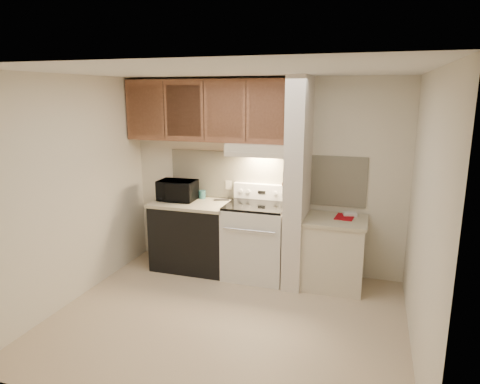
% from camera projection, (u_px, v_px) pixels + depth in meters
% --- Properties ---
extents(floor, '(3.60, 3.60, 0.00)m').
position_uv_depth(floor, '(227.00, 319.00, 4.46)').
color(floor, '#CAB393').
rests_on(floor, ground).
extents(ceiling, '(3.60, 3.60, 0.00)m').
position_uv_depth(ceiling, '(225.00, 71.00, 3.90)').
color(ceiling, white).
rests_on(ceiling, wall_back).
extents(wall_back, '(3.60, 2.50, 0.02)m').
position_uv_depth(wall_back, '(264.00, 176.00, 5.57)').
color(wall_back, beige).
rests_on(wall_back, floor).
extents(wall_left, '(0.02, 3.00, 2.50)m').
position_uv_depth(wall_left, '(72.00, 191.00, 4.71)').
color(wall_left, beige).
rests_on(wall_left, floor).
extents(wall_right, '(0.02, 3.00, 2.50)m').
position_uv_depth(wall_right, '(424.00, 219.00, 3.65)').
color(wall_right, beige).
rests_on(wall_right, floor).
extents(backsplash, '(2.60, 0.02, 0.63)m').
position_uv_depth(backsplash, '(264.00, 177.00, 5.56)').
color(backsplash, '#ECE3C3').
rests_on(backsplash, wall_back).
extents(range_body, '(0.76, 0.65, 0.92)m').
position_uv_depth(range_body, '(256.00, 242.00, 5.43)').
color(range_body, silver).
rests_on(range_body, floor).
extents(oven_window, '(0.50, 0.01, 0.30)m').
position_uv_depth(oven_window, '(249.00, 247.00, 5.13)').
color(oven_window, black).
rests_on(oven_window, range_body).
extents(oven_handle, '(0.65, 0.02, 0.02)m').
position_uv_depth(oven_handle, '(248.00, 230.00, 5.04)').
color(oven_handle, silver).
rests_on(oven_handle, range_body).
extents(cooktop, '(0.74, 0.64, 0.03)m').
position_uv_depth(cooktop, '(257.00, 205.00, 5.32)').
color(cooktop, black).
rests_on(cooktop, range_body).
extents(range_backguard, '(0.76, 0.08, 0.20)m').
position_uv_depth(range_backguard, '(262.00, 192.00, 5.56)').
color(range_backguard, silver).
rests_on(range_backguard, range_body).
extents(range_display, '(0.10, 0.01, 0.04)m').
position_uv_depth(range_display, '(262.00, 192.00, 5.52)').
color(range_display, black).
rests_on(range_display, range_backguard).
extents(range_knob_left_outer, '(0.05, 0.02, 0.05)m').
position_uv_depth(range_knob_left_outer, '(241.00, 191.00, 5.60)').
color(range_knob_left_outer, silver).
rests_on(range_knob_left_outer, range_backguard).
extents(range_knob_left_inner, '(0.05, 0.02, 0.05)m').
position_uv_depth(range_knob_left_inner, '(248.00, 191.00, 5.57)').
color(range_knob_left_inner, silver).
rests_on(range_knob_left_inner, range_backguard).
extents(range_knob_right_inner, '(0.05, 0.02, 0.05)m').
position_uv_depth(range_knob_right_inner, '(275.00, 193.00, 5.47)').
color(range_knob_right_inner, silver).
rests_on(range_knob_right_inner, range_backguard).
extents(range_knob_right_outer, '(0.05, 0.02, 0.05)m').
position_uv_depth(range_knob_right_outer, '(283.00, 194.00, 5.44)').
color(range_knob_right_outer, silver).
rests_on(range_knob_right_outer, range_backguard).
extents(dishwasher_front, '(1.00, 0.63, 0.87)m').
position_uv_depth(dishwasher_front, '(193.00, 236.00, 5.70)').
color(dishwasher_front, black).
rests_on(dishwasher_front, floor).
extents(left_countertop, '(1.04, 0.67, 0.04)m').
position_uv_depth(left_countertop, '(192.00, 203.00, 5.60)').
color(left_countertop, '#BFB494').
rests_on(left_countertop, dishwasher_front).
extents(spoon_rest, '(0.21, 0.13, 0.01)m').
position_uv_depth(spoon_rest, '(222.00, 200.00, 5.68)').
color(spoon_rest, black).
rests_on(spoon_rest, left_countertop).
extents(teal_jar, '(0.13, 0.13, 0.11)m').
position_uv_depth(teal_jar, '(202.00, 194.00, 5.77)').
color(teal_jar, '#2D6565').
rests_on(teal_jar, left_countertop).
extents(outlet, '(0.08, 0.01, 0.12)m').
position_uv_depth(outlet, '(228.00, 185.00, 5.72)').
color(outlet, beige).
rests_on(outlet, backsplash).
extents(microwave, '(0.50, 0.34, 0.27)m').
position_uv_depth(microwave, '(177.00, 190.00, 5.65)').
color(microwave, black).
rests_on(microwave, left_countertop).
extents(partition_pillar, '(0.22, 0.70, 2.50)m').
position_uv_depth(partition_pillar, '(298.00, 183.00, 5.10)').
color(partition_pillar, silver).
rests_on(partition_pillar, floor).
extents(pillar_trim, '(0.01, 0.70, 0.04)m').
position_uv_depth(pillar_trim, '(288.00, 179.00, 5.12)').
color(pillar_trim, brown).
rests_on(pillar_trim, partition_pillar).
extents(knife_strip, '(0.02, 0.42, 0.04)m').
position_uv_depth(knife_strip, '(287.00, 178.00, 5.07)').
color(knife_strip, black).
rests_on(knife_strip, partition_pillar).
extents(knife_blade_a, '(0.01, 0.03, 0.16)m').
position_uv_depth(knife_blade_a, '(283.00, 189.00, 4.94)').
color(knife_blade_a, silver).
rests_on(knife_blade_a, knife_strip).
extents(knife_handle_a, '(0.02, 0.02, 0.10)m').
position_uv_depth(knife_handle_a, '(284.00, 176.00, 4.92)').
color(knife_handle_a, black).
rests_on(knife_handle_a, knife_strip).
extents(knife_blade_b, '(0.01, 0.04, 0.18)m').
position_uv_depth(knife_blade_b, '(285.00, 188.00, 5.04)').
color(knife_blade_b, silver).
rests_on(knife_blade_b, knife_strip).
extents(knife_handle_b, '(0.02, 0.02, 0.10)m').
position_uv_depth(knife_handle_b, '(285.00, 175.00, 4.98)').
color(knife_handle_b, black).
rests_on(knife_handle_b, knife_strip).
extents(knife_blade_c, '(0.01, 0.04, 0.20)m').
position_uv_depth(knife_blade_c, '(286.00, 188.00, 5.10)').
color(knife_blade_c, silver).
rests_on(knife_blade_c, knife_strip).
extents(knife_handle_c, '(0.02, 0.02, 0.10)m').
position_uv_depth(knife_handle_c, '(286.00, 174.00, 5.05)').
color(knife_handle_c, black).
rests_on(knife_handle_c, knife_strip).
extents(knife_blade_d, '(0.01, 0.04, 0.16)m').
position_uv_depth(knife_blade_d, '(287.00, 185.00, 5.16)').
color(knife_blade_d, silver).
rests_on(knife_blade_d, knife_strip).
extents(knife_handle_d, '(0.02, 0.02, 0.10)m').
position_uv_depth(knife_handle_d, '(288.00, 172.00, 5.14)').
color(knife_handle_d, black).
rests_on(knife_handle_d, knife_strip).
extents(knife_blade_e, '(0.01, 0.04, 0.18)m').
position_uv_depth(knife_blade_e, '(288.00, 184.00, 5.24)').
color(knife_blade_e, silver).
rests_on(knife_blade_e, knife_strip).
extents(knife_handle_e, '(0.02, 0.02, 0.10)m').
position_uv_depth(knife_handle_e, '(289.00, 171.00, 5.21)').
color(knife_handle_e, black).
rests_on(knife_handle_e, knife_strip).
extents(oven_mitt, '(0.03, 0.10, 0.24)m').
position_uv_depth(oven_mitt, '(290.00, 184.00, 5.30)').
color(oven_mitt, slate).
rests_on(oven_mitt, partition_pillar).
extents(right_cab_base, '(0.70, 0.60, 0.81)m').
position_uv_depth(right_cab_base, '(334.00, 254.00, 5.15)').
color(right_cab_base, beige).
rests_on(right_cab_base, floor).
extents(right_countertop, '(0.74, 0.64, 0.04)m').
position_uv_depth(right_countertop, '(335.00, 221.00, 5.06)').
color(right_countertop, '#BFB494').
rests_on(right_countertop, right_cab_base).
extents(red_folder, '(0.24, 0.31, 0.01)m').
position_uv_depth(red_folder, '(345.00, 217.00, 5.12)').
color(red_folder, '#9C0710').
rests_on(red_folder, right_countertop).
extents(white_box, '(0.18, 0.14, 0.04)m').
position_uv_depth(white_box, '(350.00, 214.00, 5.17)').
color(white_box, white).
rests_on(white_box, right_countertop).
extents(range_hood, '(0.78, 0.44, 0.15)m').
position_uv_depth(range_hood, '(260.00, 149.00, 5.28)').
color(range_hood, beige).
rests_on(range_hood, upper_cabinets).
extents(hood_lip, '(0.78, 0.04, 0.06)m').
position_uv_depth(hood_lip, '(255.00, 155.00, 5.10)').
color(hood_lip, beige).
rests_on(hood_lip, range_hood).
extents(upper_cabinets, '(2.18, 0.33, 0.77)m').
position_uv_depth(upper_cabinets, '(209.00, 111.00, 5.42)').
color(upper_cabinets, brown).
rests_on(upper_cabinets, wall_back).
extents(cab_door_a, '(0.46, 0.01, 0.63)m').
position_uv_depth(cab_door_a, '(145.00, 110.00, 5.51)').
color(cab_door_a, brown).
rests_on(cab_door_a, upper_cabinets).
extents(cab_gap_a, '(0.01, 0.01, 0.73)m').
position_uv_depth(cab_gap_a, '(164.00, 110.00, 5.43)').
color(cab_gap_a, black).
rests_on(cab_gap_a, upper_cabinets).
extents(cab_door_b, '(0.46, 0.01, 0.63)m').
position_uv_depth(cab_door_b, '(184.00, 111.00, 5.35)').
color(cab_door_b, brown).
rests_on(cab_door_b, upper_cabinets).
extents(cab_gap_b, '(0.01, 0.01, 0.73)m').
position_uv_depth(cab_gap_b, '(204.00, 111.00, 5.27)').
color(cab_gap_b, black).
rests_on(cab_gap_b, upper_cabinets).
extents(cab_door_c, '(0.46, 0.01, 0.63)m').
position_uv_depth(cab_door_c, '(225.00, 111.00, 5.19)').
color(cab_door_c, brown).
rests_on(cab_door_c, upper_cabinets).
extents(cab_gap_c, '(0.01, 0.01, 0.73)m').
position_uv_depth(cab_gap_c, '(246.00, 112.00, 5.11)').
color(cab_gap_c, black).
rests_on(cab_gap_c, upper_cabinets).
extents(cab_door_d, '(0.46, 0.01, 0.63)m').
position_uv_depth(cab_door_d, '(268.00, 112.00, 5.03)').
color(cab_door_d, brown).
rests_on(cab_door_d, upper_cabinets).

